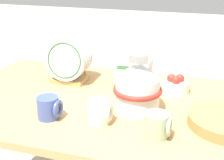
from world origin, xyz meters
TOP-DOWN VIEW (x-y plane):
  - display_table at (0.00, 0.00)m, footprint 1.57×0.90m
  - ceramic_vase at (0.13, -0.05)m, footprint 0.22×0.22m
  - dish_rack_round_plates at (-0.30, 0.18)m, footprint 0.22×0.17m
  - dish_rack_square_plates at (0.05, 0.24)m, footprint 0.18×0.16m
  - mug_cobalt_glaze at (-0.20, -0.23)m, footprint 0.10×0.09m
  - mug_cream_glaze at (0.01, -0.20)m, footprint 0.10×0.09m
  - mug_sage_glaze at (0.26, -0.24)m, footprint 0.10×0.09m
  - fruit_bowl at (0.27, 0.21)m, footprint 0.14×0.14m

SIDE VIEW (x-z plane):
  - display_table at x=0.00m, z-range 0.28..0.96m
  - fruit_bowl at x=0.27m, z-range 0.68..0.77m
  - mug_cobalt_glaze at x=-0.20m, z-range 0.69..0.78m
  - mug_cream_glaze at x=0.01m, z-range 0.69..0.78m
  - mug_sage_glaze at x=0.26m, z-range 0.69..0.78m
  - dish_rack_square_plates at x=0.05m, z-range 0.66..0.86m
  - dish_rack_round_plates at x=-0.30m, z-range 0.67..0.92m
  - ceramic_vase at x=0.13m, z-range 0.66..0.95m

